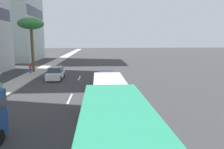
{
  "coord_description": "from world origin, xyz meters",
  "views": [
    {
      "loc": [
        -2.73,
        -2.41,
        5.05
      ],
      "look_at": [
        19.22,
        -3.92,
        1.47
      ],
      "focal_mm": 34.47,
      "sensor_mm": 36.0,
      "label": 1
    }
  ],
  "objects": [
    {
      "name": "ground_plane",
      "position": [
        31.5,
        0.0,
        0.0
      ],
      "size": [
        198.0,
        198.0,
        0.0
      ],
      "primitive_type": "plane",
      "color": "#38383A"
    },
    {
      "name": "van_second",
      "position": [
        12.06,
        -3.2,
        1.38
      ],
      "size": [
        5.03,
        2.22,
        2.41
      ],
      "color": "silver",
      "rests_on": "ground_plane"
    },
    {
      "name": "sidewalk_right",
      "position": [
        31.5,
        6.93,
        0.07
      ],
      "size": [
        162.0,
        2.52,
        0.15
      ],
      "primitive_type": "cube",
      "color": "#B2ADA3",
      "rests_on": "ground_plane"
    },
    {
      "name": "pedestrian_near_lamp",
      "position": [
        18.28,
        6.91,
        1.15
      ],
      "size": [
        0.38,
        0.38,
        1.79
      ],
      "rotation": [
        0.0,
        0.0,
        3.89
      ],
      "color": "#4C8C66",
      "rests_on": "sidewalk_right"
    },
    {
      "name": "lane_stripe_far",
      "position": [
        25.64,
        0.0,
        0.01
      ],
      "size": [
        3.2,
        0.16,
        0.01
      ],
      "primitive_type": "cube",
      "color": "silver",
      "rests_on": "ground_plane"
    },
    {
      "name": "palm_tree",
      "position": [
        30.89,
        7.43,
        7.23
      ],
      "size": [
        3.79,
        3.79,
        8.11
      ],
      "color": "brown",
      "rests_on": "sidewalk_right"
    },
    {
      "name": "car_lead",
      "position": [
        24.99,
        2.94,
        0.75
      ],
      "size": [
        4.45,
        1.8,
        1.58
      ],
      "rotation": [
        0.0,
        0.0,
        3.14
      ],
      "color": "white",
      "rests_on": "ground_plane"
    },
    {
      "name": "minibus_fifth",
      "position": [
        3.64,
        -3.01,
        1.63
      ],
      "size": [
        6.98,
        2.39,
        2.96
      ],
      "color": "silver",
      "rests_on": "ground_plane"
    },
    {
      "name": "pedestrian_by_tree",
      "position": [
        29.43,
        7.47,
        1.0
      ],
      "size": [
        0.34,
        0.39,
        1.56
      ],
      "rotation": [
        0.0,
        0.0,
        2.06
      ],
      "color": "navy",
      "rests_on": "sidewalk_right"
    },
    {
      "name": "car_fourth",
      "position": [
        21.11,
        -3.41,
        0.75
      ],
      "size": [
        4.62,
        1.81,
        1.58
      ],
      "color": "silver",
      "rests_on": "ground_plane"
    },
    {
      "name": "lane_stripe_mid",
      "position": [
        15.53,
        0.0,
        0.01
      ],
      "size": [
        3.2,
        0.16,
        0.01
      ],
      "primitive_type": "cube",
      "color": "silver",
      "rests_on": "ground_plane"
    }
  ]
}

